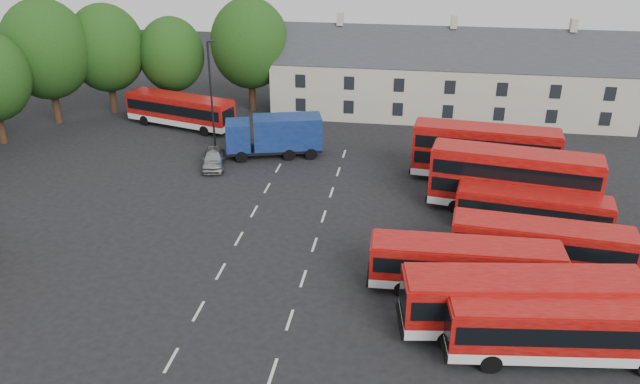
{
  "coord_description": "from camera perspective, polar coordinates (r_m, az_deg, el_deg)",
  "views": [
    {
      "loc": [
        10.71,
        -32.26,
        20.01
      ],
      "look_at": [
        4.85,
        5.29,
        2.2
      ],
      "focal_mm": 35.0,
      "sensor_mm": 36.0,
      "label": 1
    }
  ],
  "objects": [
    {
      "name": "treeline",
      "position": [
        61.9,
        -22.34,
        10.83
      ],
      "size": [
        29.92,
        32.59,
        12.01
      ],
      "color": "black",
      "rests_on": "ground"
    },
    {
      "name": "bus_row_e",
      "position": [
        43.19,
        18.85,
        -1.47
      ],
      "size": [
        10.02,
        3.57,
        2.77
      ],
      "rotation": [
        0.0,
        0.0,
        -0.14
      ],
      "color": "silver",
      "rests_on": "ground"
    },
    {
      "name": "bus_row_a",
      "position": [
        32.11,
        21.6,
        -11.26
      ],
      "size": [
        11.46,
        3.85,
        3.18
      ],
      "rotation": [
        0.0,
        0.0,
        0.12
      ],
      "color": "silver",
      "rests_on": "ground"
    },
    {
      "name": "bus_dd_north",
      "position": [
        49.67,
        14.84,
        3.66
      ],
      "size": [
        11.12,
        3.57,
        4.48
      ],
      "rotation": [
        0.0,
        0.0,
        -0.1
      ],
      "color": "silver",
      "rests_on": "ground"
    },
    {
      "name": "bus_row_b",
      "position": [
        32.97,
        18.08,
        -9.37
      ],
      "size": [
        12.21,
        4.37,
        3.38
      ],
      "rotation": [
        0.0,
        0.0,
        0.14
      ],
      "color": "silver",
      "rests_on": "ground"
    },
    {
      "name": "box_truck",
      "position": [
        53.34,
        -4.1,
        5.28
      ],
      "size": [
        8.42,
        4.56,
        3.52
      ],
      "rotation": [
        0.0,
        0.0,
        0.27
      ],
      "color": "black",
      "rests_on": "ground"
    },
    {
      "name": "lane_markings",
      "position": [
        40.51,
        -4.02,
        -4.55
      ],
      "size": [
        5.15,
        33.8,
        0.01
      ],
      "color": "beige",
      "rests_on": "ground"
    },
    {
      "name": "bus_north",
      "position": [
        61.93,
        -12.68,
        7.46
      ],
      "size": [
        11.28,
        5.53,
        3.12
      ],
      "rotation": [
        0.0,
        0.0,
        -0.29
      ],
      "color": "silver",
      "rests_on": "ground"
    },
    {
      "name": "bus_dd_south",
      "position": [
        44.98,
        17.27,
        1.19
      ],
      "size": [
        11.53,
        4.22,
        4.62
      ],
      "rotation": [
        0.0,
        0.0,
        -0.15
      ],
      "color": "silver",
      "rests_on": "ground"
    },
    {
      "name": "terrace_houses",
      "position": [
        64.4,
        11.69,
        10.07
      ],
      "size": [
        35.7,
        7.13,
        10.06
      ],
      "color": "beige",
      "rests_on": "ground"
    },
    {
      "name": "lamppost",
      "position": [
        54.22,
        -9.89,
        8.82
      ],
      "size": [
        0.66,
        0.44,
        9.64
      ],
      "rotation": [
        0.0,
        0.0,
        0.39
      ],
      "color": "black",
      "rests_on": "ground"
    },
    {
      "name": "bus_row_c",
      "position": [
        35.72,
        13.12,
        -6.3
      ],
      "size": [
        10.58,
        2.71,
        2.97
      ],
      "rotation": [
        0.0,
        0.0,
        0.03
      ],
      "color": "silver",
      "rests_on": "ground"
    },
    {
      "name": "ground",
      "position": [
        39.44,
        -8.22,
        -5.66
      ],
      "size": [
        140.0,
        140.0,
        0.0
      ],
      "primitive_type": "plane",
      "color": "black",
      "rests_on": "ground"
    },
    {
      "name": "silver_car",
      "position": [
        52.1,
        -9.69,
        3.03
      ],
      "size": [
        2.74,
        4.66,
        1.49
      ],
      "primitive_type": "imported",
      "rotation": [
        0.0,
        0.0,
        0.24
      ],
      "color": "#A2A6AA",
      "rests_on": "ground"
    },
    {
      "name": "bus_row_d",
      "position": [
        39.02,
        19.57,
        -4.37
      ],
      "size": [
        10.57,
        3.37,
        2.94
      ],
      "rotation": [
        0.0,
        0.0,
        -0.1
      ],
      "color": "silver",
      "rests_on": "ground"
    }
  ]
}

